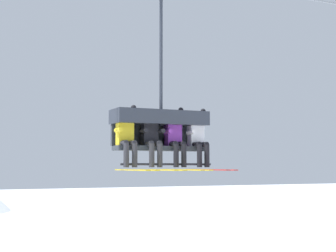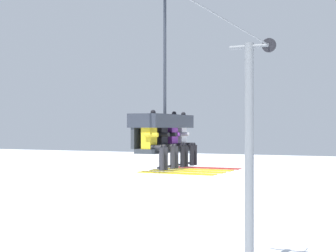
% 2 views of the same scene
% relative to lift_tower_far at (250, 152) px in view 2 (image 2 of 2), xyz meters
% --- Properties ---
extents(lift_tower_far, '(0.36, 1.88, 9.32)m').
position_rel_lift_tower_far_xyz_m(lift_tower_far, '(0.00, 0.00, 0.00)').
color(lift_tower_far, slate).
rests_on(lift_tower_far, ground_plane).
extents(chairlift_chair, '(2.04, 0.74, 4.16)m').
position_rel_lift_tower_far_xyz_m(chairlift_chair, '(-9.39, -0.71, 1.02)').
color(chairlift_chair, '#33383D').
extents(skier_yellow, '(0.48, 1.70, 1.34)m').
position_rel_lift_tower_far_xyz_m(skier_yellow, '(-10.20, -0.92, 0.70)').
color(skier_yellow, yellow).
extents(skier_black, '(0.46, 1.70, 1.23)m').
position_rel_lift_tower_far_xyz_m(skier_black, '(-9.66, -0.93, 0.68)').
color(skier_black, black).
extents(skier_purple, '(0.48, 1.70, 1.34)m').
position_rel_lift_tower_far_xyz_m(skier_purple, '(-9.12, -0.92, 0.70)').
color(skier_purple, purple).
extents(skier_white, '(0.48, 1.70, 1.34)m').
position_rel_lift_tower_far_xyz_m(skier_white, '(-8.58, -0.92, 0.70)').
color(skier_white, silver).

